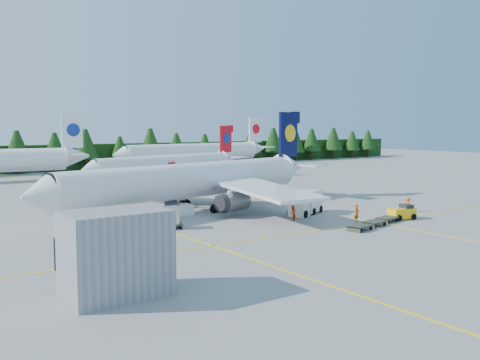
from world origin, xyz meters
TOP-DOWN VIEW (x-y plane):
  - ground at (0.00, 0.00)m, footprint 320.00×320.00m
  - taxi_stripe_a at (-14.00, 20.00)m, footprint 0.25×120.00m
  - taxi_stripe_b at (6.00, 20.00)m, footprint 0.25×120.00m
  - taxi_stripe_cross at (0.00, -6.00)m, footprint 80.00×0.25m
  - treeline_hedge at (0.00, 82.00)m, footprint 220.00×4.00m
  - terminal_building at (-26.00, -14.00)m, footprint 6.00×4.00m
  - airliner_navy at (-6.94, 11.21)m, footprint 41.58×33.85m
  - airliner_red at (6.91, 44.20)m, footprint 35.11×28.55m
  - airliner_far_right at (27.07, 69.38)m, footprint 43.76×7.79m
  - airstairs at (-9.18, 10.63)m, footprint 4.65×6.31m
  - service_truck at (3.77, 2.00)m, footprint 5.85×4.08m
  - baggage_tug at (10.26, -6.65)m, footprint 3.06×2.04m
  - dolly_train at (4.43, -7.67)m, footprint 8.62×3.49m
  - uld_pair at (-14.55, 4.06)m, footprint 5.46×4.11m
  - crew_a at (4.79, -4.98)m, footprint 0.82×0.65m
  - crew_b at (-0.12, -0.22)m, footprint 0.98×0.91m
  - crew_c at (15.08, -3.73)m, footprint 0.56×0.77m

SIDE VIEW (x-z plane):
  - ground at x=0.00m, z-range 0.00..0.00m
  - taxi_stripe_a at x=-14.00m, z-range 0.00..0.01m
  - taxi_stripe_b at x=6.00m, z-range 0.00..0.01m
  - taxi_stripe_cross at x=0.00m, z-range 0.00..0.01m
  - dolly_train at x=4.43m, z-range 0.39..0.53m
  - baggage_tug at x=10.26m, z-range -0.01..1.50m
  - crew_b at x=-0.12m, z-range 0.00..1.62m
  - airstairs at x=-9.18m, z-range -1.12..2.85m
  - crew_c at x=15.08m, z-range 0.00..1.75m
  - crew_a at x=4.79m, z-range 0.00..1.96m
  - uld_pair at x=-14.55m, z-range 0.32..2.13m
  - service_truck at x=3.77m, z-range -0.01..2.65m
  - terminal_building at x=-26.00m, z-range 0.00..5.20m
  - treeline_hedge at x=0.00m, z-range 0.00..6.00m
  - airliner_red at x=6.91m, z-range -2.07..8.31m
  - airliner_navy at x=-6.94m, z-range -2.44..9.81m
  - airliner_far_right at x=27.07m, z-range -2.37..10.35m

